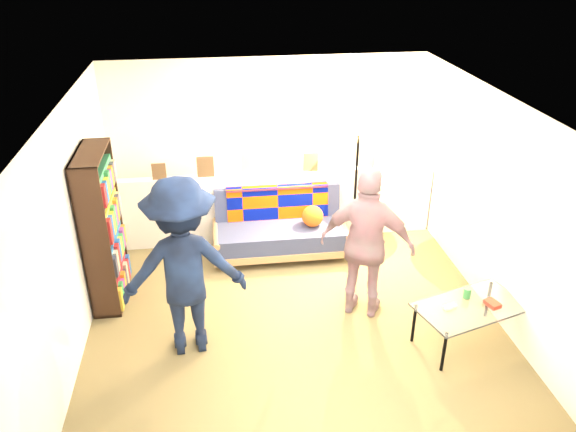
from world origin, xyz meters
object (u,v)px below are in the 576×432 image
(coffee_table, at_px, (471,308))
(person_right, at_px, (367,244))
(person_left, at_px, (184,268))
(bookshelf, at_px, (103,233))
(floor_lamp, at_px, (358,164))
(futon_sofa, at_px, (281,228))

(coffee_table, relative_size, person_right, 0.71)
(coffee_table, bearing_deg, person_left, 173.02)
(bookshelf, relative_size, coffee_table, 1.47)
(bookshelf, distance_m, person_right, 2.97)
(person_right, bearing_deg, floor_lamp, -74.60)
(futon_sofa, height_order, bookshelf, bookshelf)
(person_left, height_order, person_right, person_left)
(futon_sofa, bearing_deg, coffee_table, -51.74)
(bookshelf, bearing_deg, futon_sofa, 19.65)
(bookshelf, distance_m, coffee_table, 4.09)
(bookshelf, xyz_separation_m, floor_lamp, (3.17, 0.89, 0.31))
(floor_lamp, bearing_deg, person_left, -139.09)
(floor_lamp, distance_m, person_right, 1.66)
(floor_lamp, relative_size, person_right, 0.93)
(futon_sofa, relative_size, coffee_table, 1.44)
(floor_lamp, bearing_deg, bookshelf, -164.24)
(person_left, bearing_deg, futon_sofa, -127.80)
(person_left, distance_m, person_right, 1.97)
(person_right, bearing_deg, futon_sofa, -37.34)
(bookshelf, bearing_deg, coffee_table, -20.00)
(bookshelf, bearing_deg, person_right, -13.90)
(futon_sofa, distance_m, bookshelf, 2.31)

